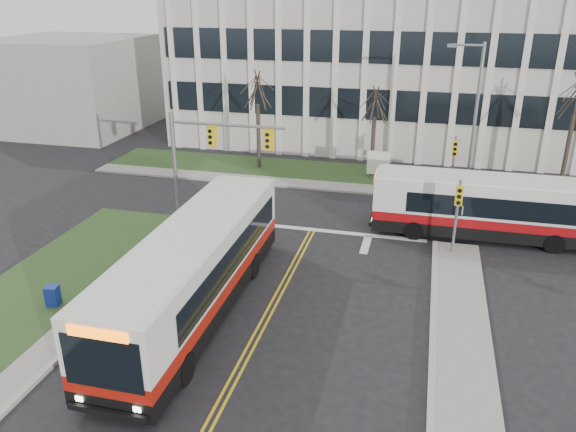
# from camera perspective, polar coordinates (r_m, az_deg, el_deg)

# --- Properties ---
(ground) EXTENTS (120.00, 120.00, 0.00)m
(ground) POSITION_cam_1_polar(r_m,az_deg,el_deg) (23.12, -1.71, -9.34)
(ground) COLOR black
(ground) RESTS_ON ground
(sidewalk_west) EXTENTS (1.20, 26.00, 0.14)m
(sidewalk_west) POSITION_cam_1_polar(r_m,az_deg,el_deg) (22.24, -23.62, -12.66)
(sidewalk_west) COLOR #9E9B93
(sidewalk_west) RESTS_ON ground
(sidewalk_east) EXTENTS (2.00, 26.00, 0.14)m
(sidewalk_east) POSITION_cam_1_polar(r_m,az_deg,el_deg) (18.51, 17.92, -19.65)
(sidewalk_east) COLOR #9E9B93
(sidewalk_east) RESTS_ON ground
(sidewalk_cross) EXTENTS (44.00, 1.60, 0.14)m
(sidewalk_cross) POSITION_cam_1_polar(r_m,az_deg,el_deg) (36.17, 12.62, 2.27)
(sidewalk_cross) COLOR #9E9B93
(sidewalk_cross) RESTS_ON ground
(building_lawn) EXTENTS (44.00, 5.00, 0.12)m
(building_lawn) POSITION_cam_1_polar(r_m,az_deg,el_deg) (38.83, 12.80, 3.62)
(building_lawn) COLOR #2C4C20
(building_lawn) RESTS_ON ground
(office_building) EXTENTS (40.00, 16.00, 12.00)m
(office_building) POSITION_cam_1_polar(r_m,az_deg,el_deg) (49.29, 13.99, 14.52)
(office_building) COLOR #B9B4AB
(office_building) RESTS_ON ground
(building_annex) EXTENTS (12.00, 12.00, 8.00)m
(building_annex) POSITION_cam_1_polar(r_m,az_deg,el_deg) (55.45, -21.11, 12.41)
(building_annex) COLOR #9E9B93
(building_annex) RESTS_ON ground
(mast_arm_signal) EXTENTS (6.11, 0.38, 6.20)m
(mast_arm_signal) POSITION_cam_1_polar(r_m,az_deg,el_deg) (29.41, -8.59, 6.53)
(mast_arm_signal) COLOR slate
(mast_arm_signal) RESTS_ON ground
(signal_pole_near) EXTENTS (0.34, 0.39, 3.80)m
(signal_pole_near) POSITION_cam_1_polar(r_m,az_deg,el_deg) (27.59, 16.84, 0.89)
(signal_pole_near) COLOR slate
(signal_pole_near) RESTS_ON ground
(signal_pole_far) EXTENTS (0.34, 0.39, 3.80)m
(signal_pole_far) POSITION_cam_1_polar(r_m,az_deg,el_deg) (35.67, 16.50, 5.71)
(signal_pole_far) COLOR slate
(signal_pole_far) RESTS_ON ground
(streetlight) EXTENTS (2.15, 0.25, 9.20)m
(streetlight) POSITION_cam_1_polar(r_m,az_deg,el_deg) (35.87, 18.29, 10.05)
(streetlight) COLOR slate
(streetlight) RESTS_ON ground
(directory_sign) EXTENTS (1.50, 0.12, 2.00)m
(directory_sign) POSITION_cam_1_polar(r_m,az_deg,el_deg) (38.13, 9.15, 5.31)
(directory_sign) COLOR slate
(directory_sign) RESTS_ON ground
(tree_left) EXTENTS (1.80, 1.80, 7.70)m
(tree_left) POSITION_cam_1_polar(r_m,az_deg,el_deg) (39.21, -3.11, 12.55)
(tree_left) COLOR #42352B
(tree_left) RESTS_ON ground
(tree_mid) EXTENTS (1.80, 1.80, 6.82)m
(tree_mid) POSITION_cam_1_polar(r_m,az_deg,el_deg) (37.97, 8.84, 11.04)
(tree_mid) COLOR #42352B
(tree_mid) RESTS_ON ground
(bus_main) EXTENTS (2.92, 13.26, 3.53)m
(bus_main) POSITION_cam_1_polar(r_m,az_deg,el_deg) (22.35, -9.43, -5.63)
(bus_main) COLOR silver
(bus_main) RESTS_ON ground
(bus_cross) EXTENTS (11.87, 2.65, 3.16)m
(bus_cross) POSITION_cam_1_polar(r_m,az_deg,el_deg) (30.50, 19.95, 0.68)
(bus_cross) COLOR silver
(bus_cross) RESTS_ON ground
(newspaper_box_blue) EXTENTS (0.57, 0.53, 0.95)m
(newspaper_box_blue) POSITION_cam_1_polar(r_m,az_deg,el_deg) (24.84, -22.77, -7.59)
(newspaper_box_blue) COLOR navy
(newspaper_box_blue) RESTS_ON ground
(newspaper_box_red) EXTENTS (0.64, 0.61, 0.95)m
(newspaper_box_red) POSITION_cam_1_polar(r_m,az_deg,el_deg) (24.68, -17.84, -7.05)
(newspaper_box_red) COLOR maroon
(newspaper_box_red) RESTS_ON ground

